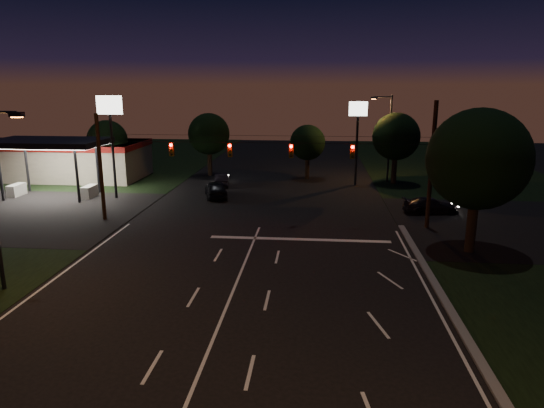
# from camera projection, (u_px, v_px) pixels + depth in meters

# --- Properties ---
(ground) EXTENTS (140.00, 140.00, 0.00)m
(ground) POSITION_uv_depth(u_px,v_px,m) (222.00, 318.00, 21.41)
(ground) COLOR black
(ground) RESTS_ON ground
(cross_street_right) EXTENTS (20.00, 16.00, 0.02)m
(cross_street_right) POSITION_uv_depth(u_px,v_px,m) (536.00, 227.00, 35.07)
(cross_street_right) COLOR black
(cross_street_right) RESTS_ON ground
(cross_street_left) EXTENTS (20.00, 16.00, 0.02)m
(cross_street_left) POSITION_uv_depth(u_px,v_px,m) (14.00, 214.00, 38.67)
(cross_street_left) COLOR black
(cross_street_left) RESTS_ON ground
(center_line) EXTENTS (0.14, 40.00, 0.01)m
(center_line) POSITION_uv_depth(u_px,v_px,m) (186.00, 404.00, 15.60)
(center_line) COLOR silver
(center_line) RESTS_ON ground
(stop_bar) EXTENTS (12.00, 0.50, 0.01)m
(stop_bar) POSITION_uv_depth(u_px,v_px,m) (300.00, 239.00, 32.25)
(stop_bar) COLOR silver
(stop_bar) RESTS_ON ground
(utility_pole_right) EXTENTS (0.30, 0.30, 9.00)m
(utility_pole_right) POSITION_uv_depth(u_px,v_px,m) (426.00, 228.00, 34.83)
(utility_pole_right) COLOR black
(utility_pole_right) RESTS_ON ground
(utility_pole_left) EXTENTS (0.28, 0.28, 8.00)m
(utility_pole_left) POSITION_uv_depth(u_px,v_px,m) (105.00, 220.00, 36.98)
(utility_pole_left) COLOR black
(utility_pole_left) RESTS_ON ground
(signal_span) EXTENTS (24.00, 0.40, 1.56)m
(signal_span) POSITION_uv_depth(u_px,v_px,m) (260.00, 150.00, 34.55)
(signal_span) COLOR black
(signal_span) RESTS_ON ground
(gas_station) EXTENTS (14.20, 16.10, 5.25)m
(gas_station) POSITION_uv_depth(u_px,v_px,m) (76.00, 157.00, 52.17)
(gas_station) COLOR gray
(gas_station) RESTS_ON ground
(pole_sign_left_near) EXTENTS (2.20, 0.30, 9.10)m
(pole_sign_left_near) POSITION_uv_depth(u_px,v_px,m) (110.00, 120.00, 42.26)
(pole_sign_left_near) COLOR black
(pole_sign_left_near) RESTS_ON ground
(pole_sign_right) EXTENTS (1.80, 0.30, 8.40)m
(pole_sign_right) POSITION_uv_depth(u_px,v_px,m) (358.00, 124.00, 48.19)
(pole_sign_right) COLOR black
(pole_sign_right) RESTS_ON ground
(street_light_right_far) EXTENTS (2.20, 0.35, 9.00)m
(street_light_right_far) POSITION_uv_depth(u_px,v_px,m) (387.00, 132.00, 50.07)
(street_light_right_far) COLOR black
(street_light_right_far) RESTS_ON ground
(tree_right_near) EXTENTS (6.00, 6.00, 8.76)m
(tree_right_near) POSITION_uv_depth(u_px,v_px,m) (478.00, 160.00, 28.65)
(tree_right_near) COLOR black
(tree_right_near) RESTS_ON ground
(tree_far_a) EXTENTS (4.20, 4.20, 6.42)m
(tree_far_a) POSITION_uv_depth(u_px,v_px,m) (108.00, 141.00, 51.11)
(tree_far_a) COLOR black
(tree_far_a) RESTS_ON ground
(tree_far_b) EXTENTS (4.60, 4.60, 6.98)m
(tree_far_b) POSITION_uv_depth(u_px,v_px,m) (209.00, 134.00, 54.00)
(tree_far_b) COLOR black
(tree_far_b) RESTS_ON ground
(tree_far_c) EXTENTS (3.80, 3.80, 5.86)m
(tree_far_c) POSITION_uv_depth(u_px,v_px,m) (308.00, 143.00, 52.20)
(tree_far_c) COLOR black
(tree_far_c) RESTS_ON ground
(tree_far_d) EXTENTS (4.80, 4.80, 7.30)m
(tree_far_d) POSITION_uv_depth(u_px,v_px,m) (396.00, 137.00, 49.26)
(tree_far_d) COLOR black
(tree_far_d) RESTS_ON ground
(tree_far_e) EXTENTS (4.00, 4.00, 6.18)m
(tree_far_e) POSITION_uv_depth(u_px,v_px,m) (483.00, 147.00, 46.76)
(tree_far_e) COLOR black
(tree_far_e) RESTS_ON ground
(car_oncoming_a) EXTENTS (3.04, 4.90, 1.56)m
(car_oncoming_a) POSITION_uv_depth(u_px,v_px,m) (216.00, 189.00, 44.07)
(car_oncoming_a) COLOR black
(car_oncoming_a) RESTS_ON ground
(car_oncoming_b) EXTENTS (1.92, 3.92, 1.23)m
(car_oncoming_b) POSITION_uv_depth(u_px,v_px,m) (222.00, 180.00, 49.27)
(car_oncoming_b) COLOR black
(car_oncoming_b) RESTS_ON ground
(car_cross) EXTENTS (4.57, 2.40, 1.27)m
(car_cross) POSITION_uv_depth(u_px,v_px,m) (431.00, 206.00, 38.63)
(car_cross) COLOR black
(car_cross) RESTS_ON ground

